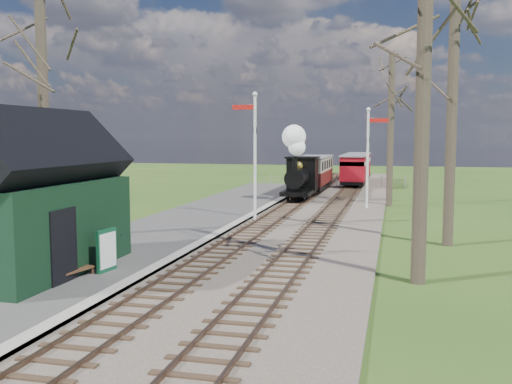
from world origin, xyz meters
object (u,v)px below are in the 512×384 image
at_px(locomotive, 299,168).
at_px(red_carriage_a, 354,169).
at_px(semaphore_near, 254,147).
at_px(semaphore_far, 369,150).
at_px(red_carriage_b, 358,166).
at_px(person, 117,237).
at_px(station_shed, 35,201).
at_px(coach, 313,172).
at_px(bench, 73,265).
at_px(sign_board, 107,250).

xyz_separation_m(locomotive, red_carriage_a, (2.61, 11.17, -0.67)).
bearing_deg(semaphore_near, semaphore_far, 49.40).
bearing_deg(red_carriage_b, person, -98.91).
bearing_deg(semaphore_near, station_shed, -106.38).
distance_m(coach, red_carriage_a, 5.73).
bearing_deg(semaphore_far, red_carriage_b, 95.22).
height_order(semaphore_near, locomotive, semaphore_near).
xyz_separation_m(semaphore_near, person, (-2.15, -9.76, -2.76)).
xyz_separation_m(station_shed, bench, (1.40, -0.41, -1.73)).
relative_size(red_carriage_a, bench, 3.81).
relative_size(coach, red_carriage_b, 1.50).
height_order(station_shed, locomotive, station_shed).
distance_m(red_carriage_b, person, 35.62).
relative_size(red_carriage_b, sign_board, 3.93).
bearing_deg(red_carriage_b, station_shed, -100.44).
xyz_separation_m(red_carriage_a, sign_board, (-4.90, -31.49, -0.63)).
relative_size(station_shed, sign_board, 5.02).
bearing_deg(bench, semaphore_far, 68.46).
distance_m(semaphore_near, red_carriage_a, 20.32).
bearing_deg(semaphore_near, locomotive, 85.06).
bearing_deg(locomotive, sign_board, -96.42).
bearing_deg(locomotive, red_carriage_a, 76.84).
bearing_deg(coach, person, -96.76).
relative_size(station_shed, semaphore_far, 1.10).
bearing_deg(bench, locomotive, 82.24).
distance_m(semaphore_near, red_carriage_b, 25.74).
distance_m(station_shed, coach, 27.18).
height_order(semaphore_far, person, semaphore_far).
distance_m(station_shed, person, 2.99).
relative_size(coach, bench, 5.70).
distance_m(station_shed, locomotive, 21.20).
height_order(semaphore_far, locomotive, semaphore_far).
xyz_separation_m(station_shed, red_carriage_a, (6.90, 31.93, -0.81)).
bearing_deg(red_carriage_a, locomotive, -103.16).
xyz_separation_m(station_shed, coach, (4.30, 26.82, -0.71)).
relative_size(station_shed, person, 4.75).
bearing_deg(sign_board, coach, 85.02).
distance_m(red_carriage_b, bench, 38.25).
bearing_deg(red_carriage_b, sign_board, -97.54).
distance_m(semaphore_far, red_carriage_a, 14.17).
relative_size(semaphore_near, semaphore_far, 1.09).
bearing_deg(bench, red_carriage_b, 81.74).
xyz_separation_m(locomotive, bench, (-2.88, -21.17, -1.59)).
bearing_deg(semaphore_near, red_carriage_b, 82.45).
distance_m(red_carriage_a, bench, 32.82).
xyz_separation_m(locomotive, person, (-2.90, -18.51, -1.26)).
xyz_separation_m(semaphore_far, red_carriage_a, (-1.77, 13.93, -1.90)).
height_order(locomotive, coach, locomotive).
height_order(station_shed, bench, station_shed).
height_order(red_carriage_a, bench, red_carriage_a).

